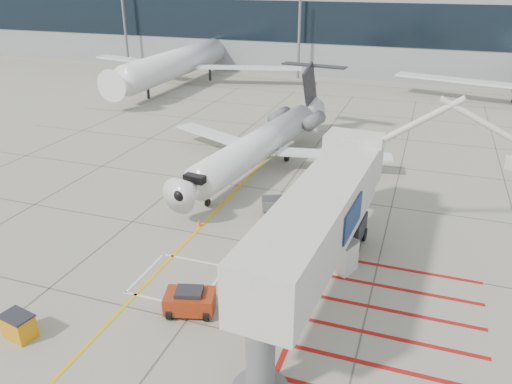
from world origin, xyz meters
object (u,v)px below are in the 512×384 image
(jet_bridge, at_px, (316,232))
(spill_bin, at_px, (19,326))
(pushback_tug, at_px, (190,300))
(regional_jet, at_px, (249,135))

(jet_bridge, bearing_deg, spill_bin, -144.82)
(pushback_tug, bearing_deg, jet_bridge, 13.13)
(regional_jet, relative_size, jet_bridge, 1.37)
(regional_jet, height_order, spill_bin, regional_jet)
(regional_jet, distance_m, pushback_tug, 17.92)
(regional_jet, height_order, jet_bridge, jet_bridge)
(jet_bridge, xyz_separation_m, pushback_tug, (-5.36, -2.95, -3.22))
(spill_bin, bearing_deg, jet_bridge, 42.08)
(jet_bridge, height_order, pushback_tug, jet_bridge)
(pushback_tug, height_order, spill_bin, pushback_tug)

